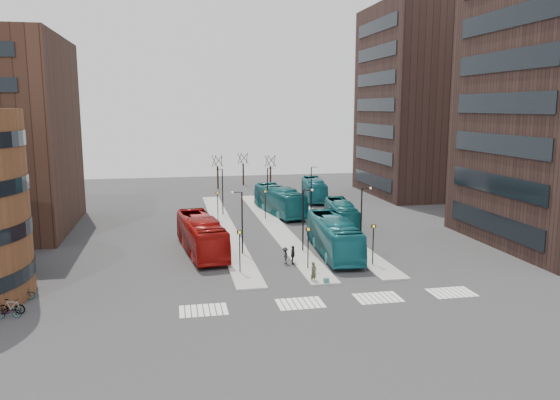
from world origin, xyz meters
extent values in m
plane|color=#2B2B2E|center=(0.00, 0.00, 0.00)|extent=(160.00, 160.00, 0.00)
cube|color=gray|center=(-4.00, 30.00, 0.07)|extent=(2.50, 45.00, 0.15)
cube|color=gray|center=(2.00, 30.00, 0.07)|extent=(2.50, 45.00, 0.15)
cube|color=gray|center=(8.00, 30.00, 0.07)|extent=(2.50, 45.00, 0.15)
cube|color=#1D1B99|center=(2.06, 7.76, 0.27)|extent=(0.47, 0.39, 0.54)
imported|color=#960E0B|center=(-7.25, 19.58, 1.79)|extent=(4.57, 13.13, 3.58)
imported|color=#15636C|center=(5.34, 16.63, 1.79)|extent=(3.89, 13.03, 3.58)
imported|color=#135860|center=(4.13, 37.52, 1.82)|extent=(5.00, 13.41, 3.65)
imported|color=#135D61|center=(9.79, 28.27, 1.52)|extent=(4.06, 11.17, 3.04)
imported|color=#166371|center=(11.53, 47.50, 1.63)|extent=(4.34, 11.97, 3.26)
imported|color=#444029|center=(1.19, 8.47, 0.87)|extent=(0.75, 0.71, 1.73)
imported|color=black|center=(-5.92, 18.86, 0.93)|extent=(0.99, 0.82, 1.85)
imported|color=black|center=(0.68, 13.91, 0.86)|extent=(0.70, 1.09, 1.73)
imported|color=black|center=(0.00, 14.14, 0.78)|extent=(0.68, 1.06, 1.56)
imported|color=gray|center=(-21.00, 5.12, 0.42)|extent=(1.66, 0.73, 0.85)
imported|color=gray|center=(-21.00, 5.81, 0.55)|extent=(1.89, 0.78, 1.10)
imported|color=gray|center=(-21.00, 8.56, 0.45)|extent=(1.83, 1.17, 0.91)
cube|color=silver|center=(-9.50, 4.00, 0.01)|extent=(0.35, 2.40, 0.01)
cube|color=silver|center=(-9.07, 4.00, 0.01)|extent=(0.35, 2.40, 0.01)
cube|color=silver|center=(-8.64, 4.00, 0.01)|extent=(0.35, 2.40, 0.01)
cube|color=silver|center=(-8.21, 4.00, 0.01)|extent=(0.35, 2.40, 0.01)
cube|color=silver|center=(-7.79, 4.00, 0.01)|extent=(0.35, 2.40, 0.01)
cube|color=silver|center=(-7.36, 4.00, 0.01)|extent=(0.35, 2.40, 0.01)
cube|color=silver|center=(-6.93, 4.00, 0.01)|extent=(0.35, 2.40, 0.01)
cube|color=silver|center=(-6.50, 4.00, 0.01)|extent=(0.35, 2.40, 0.01)
cube|color=silver|center=(-2.50, 4.00, 0.01)|extent=(0.35, 2.40, 0.01)
cube|color=silver|center=(-2.07, 4.00, 0.01)|extent=(0.35, 2.40, 0.01)
cube|color=silver|center=(-1.64, 4.00, 0.01)|extent=(0.35, 2.40, 0.01)
cube|color=silver|center=(-1.21, 4.00, 0.01)|extent=(0.35, 2.40, 0.01)
cube|color=silver|center=(-0.79, 4.00, 0.01)|extent=(0.35, 2.40, 0.01)
cube|color=silver|center=(-0.36, 4.00, 0.01)|extent=(0.35, 2.40, 0.01)
cube|color=silver|center=(0.07, 4.00, 0.01)|extent=(0.35, 2.40, 0.01)
cube|color=silver|center=(0.50, 4.00, 0.01)|extent=(0.35, 2.40, 0.01)
cube|color=silver|center=(3.50, 4.00, 0.01)|extent=(0.35, 2.40, 0.01)
cube|color=silver|center=(3.93, 4.00, 0.01)|extent=(0.35, 2.40, 0.01)
cube|color=silver|center=(4.36, 4.00, 0.01)|extent=(0.35, 2.40, 0.01)
cube|color=silver|center=(4.79, 4.00, 0.01)|extent=(0.35, 2.40, 0.01)
cube|color=silver|center=(5.21, 4.00, 0.01)|extent=(0.35, 2.40, 0.01)
cube|color=silver|center=(5.64, 4.00, 0.01)|extent=(0.35, 2.40, 0.01)
cube|color=silver|center=(6.07, 4.00, 0.01)|extent=(0.35, 2.40, 0.01)
cube|color=silver|center=(6.50, 4.00, 0.01)|extent=(0.35, 2.40, 0.01)
cube|color=silver|center=(9.50, 4.00, 0.01)|extent=(0.35, 2.40, 0.01)
cube|color=silver|center=(9.93, 4.00, 0.01)|extent=(0.35, 2.40, 0.01)
cube|color=silver|center=(10.36, 4.00, 0.01)|extent=(0.35, 2.40, 0.01)
cube|color=silver|center=(10.79, 4.00, 0.01)|extent=(0.35, 2.40, 0.01)
cube|color=silver|center=(11.21, 4.00, 0.01)|extent=(0.35, 2.40, 0.01)
cube|color=silver|center=(11.64, 4.00, 0.01)|extent=(0.35, 2.40, 0.01)
cube|color=silver|center=(12.07, 4.00, 0.01)|extent=(0.35, 2.40, 0.01)
cube|color=silver|center=(12.50, 4.00, 0.01)|extent=(0.35, 2.40, 0.01)
cube|color=black|center=(21.94, 16.00, 2.50)|extent=(0.12, 16.00, 2.00)
cube|color=black|center=(21.94, 16.00, 6.50)|extent=(0.12, 16.00, 2.00)
cube|color=black|center=(21.94, 16.00, 10.50)|extent=(0.12, 16.00, 2.00)
cube|color=black|center=(21.94, 16.00, 14.50)|extent=(0.12, 16.00, 2.00)
cube|color=black|center=(21.94, 16.00, 18.50)|extent=(0.12, 16.00, 2.00)
cube|color=black|center=(21.94, 16.00, 22.50)|extent=(0.12, 16.00, 2.00)
cube|color=#301F1B|center=(32.00, 50.00, 15.00)|extent=(20.00, 20.00, 30.00)
cube|color=black|center=(21.94, 50.00, 2.50)|extent=(0.12, 16.00, 2.00)
cube|color=black|center=(21.94, 50.00, 6.50)|extent=(0.12, 16.00, 2.00)
cube|color=black|center=(21.94, 50.00, 10.50)|extent=(0.12, 16.00, 2.00)
cube|color=black|center=(21.94, 50.00, 14.50)|extent=(0.12, 16.00, 2.00)
cube|color=black|center=(21.94, 50.00, 18.50)|extent=(0.12, 16.00, 2.00)
cube|color=black|center=(21.94, 50.00, 22.50)|extent=(0.12, 16.00, 2.00)
cube|color=black|center=(21.94, 50.00, 26.50)|extent=(0.12, 16.00, 2.00)
cylinder|color=black|center=(-4.40, 12.00, 1.90)|extent=(0.10, 0.10, 3.50)
cube|color=black|center=(-4.40, 12.00, 3.65)|extent=(0.45, 0.10, 0.30)
cube|color=yellow|center=(-4.40, 11.94, 3.65)|extent=(0.20, 0.02, 0.20)
cylinder|color=black|center=(-4.40, 34.00, 1.90)|extent=(0.10, 0.10, 3.50)
cube|color=black|center=(-4.40, 34.00, 3.65)|extent=(0.45, 0.10, 0.30)
cube|color=yellow|center=(-4.40, 33.94, 3.65)|extent=(0.20, 0.02, 0.20)
cylinder|color=black|center=(1.60, 12.00, 1.90)|extent=(0.10, 0.10, 3.50)
cube|color=black|center=(1.60, 12.00, 3.65)|extent=(0.45, 0.10, 0.30)
cube|color=yellow|center=(1.60, 11.94, 3.65)|extent=(0.20, 0.02, 0.20)
cylinder|color=black|center=(1.60, 34.00, 1.90)|extent=(0.10, 0.10, 3.50)
cube|color=black|center=(1.60, 34.00, 3.65)|extent=(0.45, 0.10, 0.30)
cube|color=yellow|center=(1.60, 33.94, 3.65)|extent=(0.20, 0.02, 0.20)
cylinder|color=black|center=(7.60, 12.00, 1.90)|extent=(0.10, 0.10, 3.50)
cube|color=black|center=(7.60, 12.00, 3.65)|extent=(0.45, 0.10, 0.30)
cube|color=yellow|center=(7.60, 11.94, 3.65)|extent=(0.20, 0.02, 0.20)
cylinder|color=black|center=(7.60, 34.00, 1.90)|extent=(0.10, 0.10, 3.50)
cube|color=black|center=(7.60, 34.00, 3.65)|extent=(0.45, 0.10, 0.30)
cube|color=yellow|center=(7.60, 33.94, 3.65)|extent=(0.20, 0.02, 0.20)
cylinder|color=black|center=(-3.40, 18.00, 3.15)|extent=(0.14, 0.14, 6.00)
cylinder|color=black|center=(-3.85, 18.00, 6.15)|extent=(0.90, 0.08, 0.08)
sphere|color=silver|center=(-4.30, 18.00, 6.15)|extent=(0.24, 0.24, 0.24)
cylinder|color=black|center=(-3.40, 38.00, 3.15)|extent=(0.14, 0.14, 6.00)
cylinder|color=black|center=(-3.85, 38.00, 6.15)|extent=(0.90, 0.08, 0.08)
sphere|color=silver|center=(-4.30, 38.00, 6.15)|extent=(0.24, 0.24, 0.24)
cylinder|color=black|center=(2.60, 18.00, 3.15)|extent=(0.14, 0.14, 6.00)
cylinder|color=black|center=(3.05, 18.00, 6.15)|extent=(0.90, 0.08, 0.08)
sphere|color=silver|center=(3.50, 18.00, 6.15)|extent=(0.24, 0.24, 0.24)
cylinder|color=black|center=(2.60, 38.00, 3.15)|extent=(0.14, 0.14, 6.00)
cylinder|color=black|center=(3.05, 38.00, 6.15)|extent=(0.90, 0.08, 0.08)
sphere|color=silver|center=(3.50, 38.00, 6.15)|extent=(0.24, 0.24, 0.24)
cylinder|color=black|center=(8.60, 18.00, 3.15)|extent=(0.14, 0.14, 6.00)
cylinder|color=black|center=(9.05, 18.00, 6.15)|extent=(0.90, 0.08, 0.08)
sphere|color=silver|center=(9.50, 18.00, 6.15)|extent=(0.24, 0.24, 0.24)
cylinder|color=black|center=(8.60, 38.00, 3.15)|extent=(0.14, 0.14, 6.00)
cylinder|color=black|center=(9.05, 38.00, 6.15)|extent=(0.90, 0.08, 0.08)
sphere|color=silver|center=(9.50, 38.00, 6.15)|extent=(0.24, 0.24, 0.24)
cylinder|color=black|center=(-2.00, 62.00, 2.00)|extent=(0.30, 0.30, 4.00)
cylinder|color=black|center=(-1.30, 62.00, 4.90)|extent=(0.10, 1.56, 1.95)
cylinder|color=black|center=(-1.78, 62.67, 4.90)|extent=(1.48, 0.59, 1.97)
cylinder|color=black|center=(-2.57, 62.41, 4.90)|extent=(0.90, 1.31, 1.99)
cylinder|color=black|center=(-2.57, 61.59, 4.90)|extent=(0.89, 1.31, 1.99)
cylinder|color=black|center=(-1.79, 61.33, 4.90)|extent=(1.48, 0.58, 1.97)
cylinder|color=black|center=(3.00, 66.00, 2.00)|extent=(0.30, 0.30, 4.00)
cylinder|color=black|center=(3.70, 66.00, 4.90)|extent=(0.10, 1.56, 1.95)
cylinder|color=black|center=(3.22, 66.67, 4.90)|extent=(1.48, 0.59, 1.97)
cylinder|color=black|center=(2.43, 66.41, 4.90)|extent=(0.90, 1.31, 1.99)
cylinder|color=black|center=(2.43, 65.59, 4.90)|extent=(0.89, 1.31, 1.99)
cylinder|color=black|center=(3.21, 65.33, 4.90)|extent=(1.48, 0.58, 1.97)
cylinder|color=black|center=(7.00, 60.00, 2.00)|extent=(0.30, 0.30, 4.00)
cylinder|color=black|center=(7.70, 60.00, 4.90)|extent=(0.10, 1.56, 1.95)
cylinder|color=black|center=(7.22, 60.67, 4.90)|extent=(1.48, 0.59, 1.97)
cylinder|color=black|center=(6.43, 60.41, 4.90)|extent=(0.90, 1.31, 1.99)
cylinder|color=black|center=(6.43, 59.59, 4.90)|extent=(0.89, 1.31, 1.99)
cylinder|color=black|center=(7.21, 59.33, 4.90)|extent=(1.48, 0.58, 1.97)
camera|label=1|loc=(-9.86, -32.86, 14.08)|focal=35.00mm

